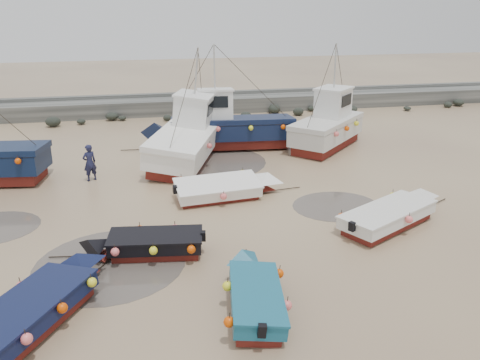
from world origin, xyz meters
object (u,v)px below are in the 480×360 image
(cabin_boat_2, at_px, (222,127))
(cabin_boat_3, at_px, (331,124))
(dinghy_3, at_px, (394,213))
(dinghy_4, at_px, (146,241))
(dinghy_1, at_px, (35,306))
(cabin_boat_1, at_px, (188,135))
(dinghy_2, at_px, (253,291))
(person, at_px, (92,180))
(dinghy_5, at_px, (225,186))

(cabin_boat_2, relative_size, cabin_boat_3, 1.48)
(dinghy_3, height_order, dinghy_4, same)
(dinghy_1, relative_size, cabin_boat_1, 0.55)
(cabin_boat_3, bearing_deg, dinghy_1, -88.64)
(dinghy_2, xyz_separation_m, dinghy_3, (6.82, 4.30, -0.02))
(dinghy_3, relative_size, person, 3.32)
(cabin_boat_1, bearing_deg, dinghy_4, -83.65)
(dinghy_3, xyz_separation_m, cabin_boat_3, (1.59, 11.11, 0.85))
(dinghy_5, xyz_separation_m, cabin_boat_1, (-1.13, 6.44, 0.76))
(dinghy_1, distance_m, cabin_boat_1, 15.46)
(dinghy_1, bearing_deg, dinghy_2, 25.96)
(dinghy_4, relative_size, dinghy_5, 0.90)
(dinghy_4, bearing_deg, cabin_boat_1, -5.60)
(dinghy_5, relative_size, cabin_boat_2, 0.58)
(dinghy_5, bearing_deg, dinghy_2, -10.07)
(cabin_boat_1, bearing_deg, cabin_boat_3, 22.56)
(person, bearing_deg, dinghy_1, 57.34)
(dinghy_4, relative_size, cabin_boat_1, 0.50)
(dinghy_1, xyz_separation_m, dinghy_2, (6.23, -0.50, 0.02))
(dinghy_2, distance_m, cabin_boat_1, 14.91)
(dinghy_3, distance_m, person, 14.79)
(cabin_boat_2, bearing_deg, dinghy_1, 157.72)
(cabin_boat_2, bearing_deg, cabin_boat_3, -92.96)
(dinghy_5, distance_m, person, 7.28)
(cabin_boat_1, xyz_separation_m, person, (-5.24, -2.96, -1.30))
(dinghy_5, height_order, person, dinghy_5)
(dinghy_4, bearing_deg, dinghy_3, -79.45)
(dinghy_1, bearing_deg, cabin_boat_2, 94.01)
(cabin_boat_3, height_order, person, cabin_boat_3)
(person, bearing_deg, cabin_boat_1, 178.73)
(dinghy_2, distance_m, cabin_boat_3, 17.58)
(dinghy_1, height_order, cabin_boat_1, cabin_boat_1)
(dinghy_2, xyz_separation_m, person, (-5.84, 11.92, -0.56))
(cabin_boat_2, bearing_deg, dinghy_4, 163.40)
(dinghy_1, distance_m, dinghy_3, 13.59)
(cabin_boat_2, height_order, person, cabin_boat_2)
(dinghy_3, relative_size, dinghy_5, 1.02)
(dinghy_2, bearing_deg, dinghy_3, 40.22)
(dinghy_3, distance_m, cabin_boat_3, 11.26)
(dinghy_3, relative_size, cabin_boat_1, 0.57)
(cabin_boat_1, bearing_deg, dinghy_2, -68.54)
(cabin_boat_1, relative_size, person, 5.85)
(cabin_boat_2, distance_m, person, 8.76)
(dinghy_2, relative_size, person, 2.84)
(dinghy_2, bearing_deg, person, 124.09)
(dinghy_2, bearing_deg, cabin_boat_1, 100.29)
(dinghy_4, bearing_deg, cabin_boat_3, -37.44)
(person, bearing_deg, dinghy_3, 118.26)
(dinghy_4, bearing_deg, dinghy_1, 143.38)
(cabin_boat_2, bearing_deg, dinghy_5, 176.13)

